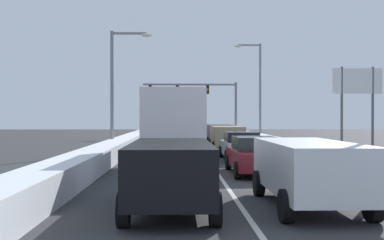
# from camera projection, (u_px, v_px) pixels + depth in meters

# --- Properties ---
(ground_plane) EXTENTS (122.11, 122.11, 0.00)m
(ground_plane) POSITION_uv_depth(u_px,v_px,m) (210.00, 162.00, 23.47)
(ground_plane) COLOR #333335
(lane_stripe_between_right_lane_and_center_lane) EXTENTS (0.14, 51.66, 0.01)m
(lane_stripe_between_right_lane_and_center_lane) POSITION_uv_depth(u_px,v_px,m) (204.00, 154.00, 28.17)
(lane_stripe_between_right_lane_and_center_lane) COLOR silver
(lane_stripe_between_right_lane_and_center_lane) RESTS_ON ground
(snow_bank_right_shoulder) EXTENTS (1.92, 51.66, 0.74)m
(snow_bank_right_shoulder) POSITION_uv_depth(u_px,v_px,m) (290.00, 148.00, 28.32)
(snow_bank_right_shoulder) COLOR white
(snow_bank_right_shoulder) RESTS_ON ground
(snow_bank_left_shoulder) EXTENTS (1.39, 51.66, 0.89)m
(snow_bank_left_shoulder) POSITION_uv_depth(u_px,v_px,m) (118.00, 147.00, 28.00)
(snow_bank_left_shoulder) COLOR white
(snow_bank_left_shoulder) RESTS_ON ground
(suv_white_right_lane_nearest) EXTENTS (2.16, 4.90, 1.67)m
(suv_white_right_lane_nearest) POSITION_uv_depth(u_px,v_px,m) (308.00, 167.00, 11.67)
(suv_white_right_lane_nearest) COLOR silver
(suv_white_right_lane_nearest) RESTS_ON ground
(sedan_maroon_right_lane_second) EXTENTS (2.00, 4.50, 1.51)m
(sedan_maroon_right_lane_second) POSITION_uv_depth(u_px,v_px,m) (255.00, 155.00, 18.46)
(sedan_maroon_right_lane_second) COLOR maroon
(sedan_maroon_right_lane_second) RESTS_ON ground
(sedan_silver_right_lane_third) EXTENTS (2.00, 4.50, 1.51)m
(sedan_silver_right_lane_third) POSITION_uv_depth(u_px,v_px,m) (241.00, 146.00, 24.38)
(sedan_silver_right_lane_third) COLOR #B7BABF
(sedan_silver_right_lane_third) RESTS_ON ground
(suv_tan_right_lane_fourth) EXTENTS (2.16, 4.90, 1.67)m
(suv_tan_right_lane_fourth) POSITION_uv_depth(u_px,v_px,m) (226.00, 136.00, 30.87)
(suv_tan_right_lane_fourth) COLOR #937F60
(suv_tan_right_lane_fourth) RESTS_ON ground
(suv_charcoal_right_lane_fifth) EXTENTS (2.16, 4.90, 1.67)m
(suv_charcoal_right_lane_fifth) POSITION_uv_depth(u_px,v_px,m) (219.00, 133.00, 37.48)
(suv_charcoal_right_lane_fifth) COLOR #38383D
(suv_charcoal_right_lane_fifth) RESTS_ON ground
(suv_black_center_lane_nearest) EXTENTS (2.16, 4.90, 1.67)m
(suv_black_center_lane_nearest) POSITION_uv_depth(u_px,v_px,m) (171.00, 169.00, 11.24)
(suv_black_center_lane_nearest) COLOR black
(suv_black_center_lane_nearest) RESTS_ON ground
(box_truck_center_lane_second) EXTENTS (2.53, 7.20, 3.36)m
(box_truck_center_lane_second) POSITION_uv_depth(u_px,v_px,m) (174.00, 126.00, 19.42)
(box_truck_center_lane_second) COLOR navy
(box_truck_center_lane_second) RESTS_ON ground
(suv_green_center_lane_third) EXTENTS (2.16, 4.90, 1.67)m
(suv_green_center_lane_third) POSITION_uv_depth(u_px,v_px,m) (178.00, 139.00, 27.15)
(suv_green_center_lane_third) COLOR #1E5633
(suv_green_center_lane_third) RESTS_ON ground
(sedan_red_center_lane_fourth) EXTENTS (2.00, 4.50, 1.51)m
(sedan_red_center_lane_fourth) POSITION_uv_depth(u_px,v_px,m) (175.00, 138.00, 33.44)
(sedan_red_center_lane_fourth) COLOR maroon
(sedan_red_center_lane_fourth) RESTS_ON ground
(sedan_gray_center_lane_fifth) EXTENTS (2.00, 4.50, 1.51)m
(sedan_gray_center_lane_fifth) POSITION_uv_depth(u_px,v_px,m) (176.00, 135.00, 39.64)
(sedan_gray_center_lane_fifth) COLOR slate
(sedan_gray_center_lane_fifth) RESTS_ON ground
(traffic_light_gantry) EXTENTS (10.60, 0.47, 6.20)m
(traffic_light_gantry) POSITION_uv_depth(u_px,v_px,m) (203.00, 95.00, 51.63)
(traffic_light_gantry) COLOR slate
(traffic_light_gantry) RESTS_ON ground
(street_lamp_right_near) EXTENTS (2.66, 0.36, 9.08)m
(street_lamp_right_near) POSITION_uv_depth(u_px,v_px,m) (383.00, 32.00, 16.57)
(street_lamp_right_near) COLOR gray
(street_lamp_right_near) RESTS_ON ground
(street_lamp_right_mid) EXTENTS (2.66, 0.36, 9.46)m
(street_lamp_right_mid) POSITION_uv_depth(u_px,v_px,m) (257.00, 83.00, 44.74)
(street_lamp_right_mid) COLOR gray
(street_lamp_right_mid) RESTS_ON ground
(street_lamp_left_mid) EXTENTS (2.66, 0.36, 7.79)m
(street_lamp_left_mid) POSITION_uv_depth(u_px,v_px,m) (118.00, 80.00, 29.22)
(street_lamp_left_mid) COLOR gray
(street_lamp_left_mid) RESTS_ON ground
(roadside_sign_right) EXTENTS (3.20, 0.16, 5.50)m
(roadside_sign_right) POSITION_uv_depth(u_px,v_px,m) (357.00, 90.00, 29.23)
(roadside_sign_right) COLOR #59595B
(roadside_sign_right) RESTS_ON ground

